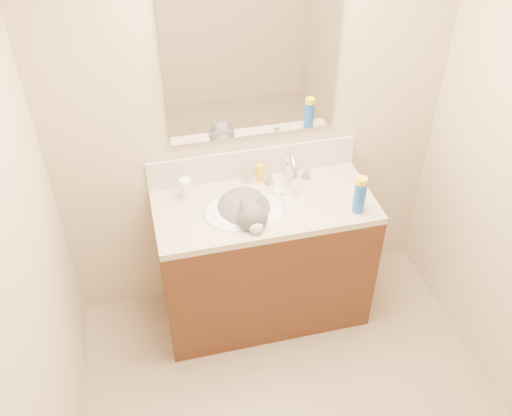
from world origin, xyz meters
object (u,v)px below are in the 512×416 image
faucet (290,172)px  pill_bottle (185,188)px  basin (244,220)px  amber_bottle (260,173)px  cat (246,213)px  spray_can (359,198)px  vanity_cabinet (264,263)px  silver_jar (247,178)px

faucet → pill_bottle: 0.59m
basin → amber_bottle: 0.31m
basin → faucet: (0.30, 0.17, 0.16)m
pill_bottle → cat: bearing=-32.6°
cat → pill_bottle: cat is taller
basin → faucet: size_ratio=1.61×
amber_bottle → spray_can: (0.44, -0.38, 0.03)m
basin → cat: bearing=6.3°
spray_can → cat: bearing=165.6°
pill_bottle → vanity_cabinet: bearing=-21.5°
basin → amber_bottle: (0.15, 0.24, 0.12)m
vanity_cabinet → spray_can: 0.73m
vanity_cabinet → faucet: bearing=37.3°
pill_bottle → spray_can: 0.93m
cat → amber_bottle: 0.28m
cat → basin: bearing=-177.1°
spray_can → faucet: bearing=132.5°
faucet → basin: bearing=-150.9°
vanity_cabinet → basin: (-0.12, -0.03, 0.38)m
faucet → spray_can: 0.43m
vanity_cabinet → faucet: size_ratio=4.29×
faucet → silver_jar: bearing=161.6°
cat → pill_bottle: 0.36m
faucet → amber_bottle: size_ratio=2.56×
basin → pill_bottle: 0.36m
vanity_cabinet → spray_can: size_ratio=6.88×
silver_jar → vanity_cabinet: bearing=-77.4°
basin → silver_jar: size_ratio=8.21×
vanity_cabinet → silver_jar: size_ratio=21.91×
amber_bottle → spray_can: spray_can is taller
faucet → vanity_cabinet: bearing=-142.7°
faucet → amber_bottle: (-0.15, 0.07, -0.03)m
vanity_cabinet → silver_jar: bearing=102.6°
pill_bottle → faucet: bearing=-2.2°
faucet → pill_bottle: faucet is taller
cat → faucet: bearing=26.4°
vanity_cabinet → basin: 0.40m
vanity_cabinet → silver_jar: silver_jar is taller
cat → spray_can: cat is taller
amber_bottle → silver_jar: bearing=175.8°
vanity_cabinet → amber_bottle: bearing=82.7°
amber_bottle → spray_can: 0.59m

